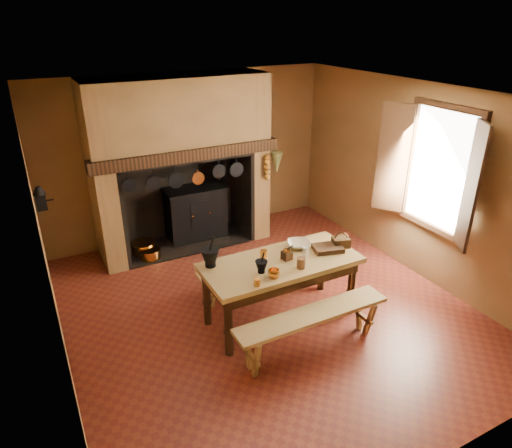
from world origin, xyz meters
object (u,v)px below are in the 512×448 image
Objects in this scene: mixing_bowl at (299,244)px; wicker_basket at (341,242)px; work_table at (281,270)px; coffee_grinder at (287,255)px; bench_front at (312,323)px; iron_range at (196,212)px.

mixing_bowl is 1.18× the size of wicker_basket.
mixing_bowl is 0.55m from wicker_basket.
coffee_grinder is (0.08, 0.00, 0.20)m from work_table.
bench_front is at bearing -112.88° from mixing_bowl.
iron_range reaches higher than bench_front.
mixing_bowl is (0.31, 0.21, -0.03)m from coffee_grinder.
work_table is 0.79m from bench_front.
mixing_bowl is (0.39, 0.93, 0.49)m from bench_front.
work_table is 1.03× the size of bench_front.
bench_front is 1.12m from mixing_bowl.
wicker_basket reaches higher than bench_front.
wicker_basket is at bearing -12.03° from coffee_grinder.
iron_range reaches higher than wicker_basket.
work_table is at bearing -87.91° from iron_range.
iron_range is 5.23× the size of mixing_bowl.
coffee_grinder reaches higher than bench_front.
iron_range is at bearing 92.09° from work_table.
work_table is at bearing -163.61° from wicker_basket.
wicker_basket is (0.98, -2.76, 0.44)m from iron_range.
work_table is 11.37× the size of coffee_grinder.
coffee_grinder reaches higher than mixing_bowl.
mixing_bowl is (0.49, -2.52, 0.41)m from iron_range.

